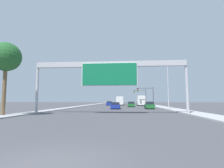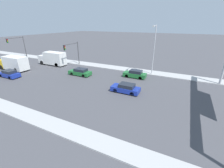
{
  "view_description": "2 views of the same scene",
  "coord_description": "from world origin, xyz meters",
  "px_view_note": "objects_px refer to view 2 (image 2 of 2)",
  "views": [
    {
      "loc": [
        2.2,
        -4.91,
        1.81
      ],
      "look_at": [
        0.0,
        22.18,
        4.32
      ],
      "focal_mm": 28.0,
      "sensor_mm": 36.0,
      "label": 1
    },
    {
      "loc": [
        -19.51,
        24.16,
        9.84
      ],
      "look_at": [
        -1.25,
        33.08,
        1.51
      ],
      "focal_mm": 24.0,
      "sensor_mm": 36.0,
      "label": 2
    }
  ],
  "objects_px": {
    "car_near_right": "(9,74)",
    "truck_box_primary": "(13,63)",
    "car_mid_center": "(80,72)",
    "street_lamp_right": "(154,47)",
    "car_far_right": "(126,88)",
    "truck_box_secondary": "(53,58)",
    "traffic_light_near_intersection": "(73,50)",
    "car_near_center": "(135,74)",
    "traffic_light_mid_block": "(19,44)"
  },
  "relations": [
    {
      "from": "car_far_right",
      "to": "car_near_right",
      "type": "bearing_deg",
      "value": 98.73
    },
    {
      "from": "car_mid_center",
      "to": "car_near_right",
      "type": "height_order",
      "value": "car_near_right"
    },
    {
      "from": "traffic_light_near_intersection",
      "to": "traffic_light_mid_block",
      "type": "height_order",
      "value": "traffic_light_mid_block"
    },
    {
      "from": "car_near_right",
      "to": "truck_box_primary",
      "type": "relative_size",
      "value": 0.57
    },
    {
      "from": "car_near_center",
      "to": "street_lamp_right",
      "type": "xyz_separation_m",
      "value": [
        3.02,
        -2.48,
        4.9
      ]
    },
    {
      "from": "car_mid_center",
      "to": "truck_box_primary",
      "type": "distance_m",
      "value": 15.88
    },
    {
      "from": "car_mid_center",
      "to": "car_near_right",
      "type": "bearing_deg",
      "value": 121.06
    },
    {
      "from": "car_mid_center",
      "to": "traffic_light_mid_block",
      "type": "relative_size",
      "value": 0.74
    },
    {
      "from": "car_near_center",
      "to": "car_near_right",
      "type": "relative_size",
      "value": 0.97
    },
    {
      "from": "car_far_right",
      "to": "car_mid_center",
      "type": "distance_m",
      "value": 11.7
    },
    {
      "from": "truck_box_primary",
      "to": "car_mid_center",
      "type": "bearing_deg",
      "value": -77.25
    },
    {
      "from": "truck_box_primary",
      "to": "traffic_light_near_intersection",
      "type": "distance_m",
      "value": 13.36
    },
    {
      "from": "car_far_right",
      "to": "truck_box_primary",
      "type": "height_order",
      "value": "truck_box_primary"
    },
    {
      "from": "car_mid_center",
      "to": "car_near_right",
      "type": "relative_size",
      "value": 1.03
    },
    {
      "from": "car_near_center",
      "to": "car_near_right",
      "type": "height_order",
      "value": "car_near_center"
    },
    {
      "from": "car_far_right",
      "to": "truck_box_primary",
      "type": "distance_m",
      "value": 26.65
    },
    {
      "from": "car_mid_center",
      "to": "truck_box_secondary",
      "type": "relative_size",
      "value": 0.61
    },
    {
      "from": "car_far_right",
      "to": "traffic_light_near_intersection",
      "type": "relative_size",
      "value": 0.76
    },
    {
      "from": "truck_box_primary",
      "to": "truck_box_secondary",
      "type": "height_order",
      "value": "truck_box_secondary"
    },
    {
      "from": "car_near_right",
      "to": "truck_box_primary",
      "type": "bearing_deg",
      "value": 47.67
    },
    {
      "from": "street_lamp_right",
      "to": "car_far_right",
      "type": "bearing_deg",
      "value": 170.56
    },
    {
      "from": "car_near_right",
      "to": "traffic_light_mid_block",
      "type": "bearing_deg",
      "value": 48.87
    },
    {
      "from": "truck_box_primary",
      "to": "traffic_light_mid_block",
      "type": "distance_m",
      "value": 13.44
    },
    {
      "from": "traffic_light_mid_block",
      "to": "truck_box_primary",
      "type": "bearing_deg",
      "value": -130.66
    },
    {
      "from": "traffic_light_mid_block",
      "to": "car_near_center",
      "type": "bearing_deg",
      "value": -92.53
    },
    {
      "from": "car_far_right",
      "to": "truck_box_secondary",
      "type": "relative_size",
      "value": 0.57
    },
    {
      "from": "car_mid_center",
      "to": "street_lamp_right",
      "type": "distance_m",
      "value": 15.21
    },
    {
      "from": "car_far_right",
      "to": "street_lamp_right",
      "type": "xyz_separation_m",
      "value": [
        10.02,
        -1.66,
        4.94
      ]
    },
    {
      "from": "car_far_right",
      "to": "truck_box_primary",
      "type": "bearing_deg",
      "value": 90.0
    },
    {
      "from": "truck_box_secondary",
      "to": "traffic_light_near_intersection",
      "type": "height_order",
      "value": "traffic_light_near_intersection"
    },
    {
      "from": "truck_box_primary",
      "to": "traffic_light_near_intersection",
      "type": "relative_size",
      "value": 1.38
    },
    {
      "from": "car_far_right",
      "to": "car_near_center",
      "type": "relative_size",
      "value": 1.0
    },
    {
      "from": "traffic_light_near_intersection",
      "to": "street_lamp_right",
      "type": "distance_m",
      "value": 18.43
    },
    {
      "from": "car_near_right",
      "to": "truck_box_secondary",
      "type": "relative_size",
      "value": 0.59
    },
    {
      "from": "car_near_center",
      "to": "truck_box_secondary",
      "type": "xyz_separation_m",
      "value": [
        0.0,
        21.27,
        0.94
      ]
    },
    {
      "from": "car_near_center",
      "to": "car_near_right",
      "type": "distance_m",
      "value": 24.35
    },
    {
      "from": "car_far_right",
      "to": "car_near_center",
      "type": "height_order",
      "value": "car_near_center"
    },
    {
      "from": "street_lamp_right",
      "to": "traffic_light_near_intersection",
      "type": "bearing_deg",
      "value": 94.61
    },
    {
      "from": "truck_box_secondary",
      "to": "traffic_light_near_intersection",
      "type": "xyz_separation_m",
      "value": [
        1.54,
        -5.46,
        2.25
      ]
    },
    {
      "from": "car_mid_center",
      "to": "traffic_light_near_intersection",
      "type": "relative_size",
      "value": 0.81
    },
    {
      "from": "truck_box_primary",
      "to": "truck_box_secondary",
      "type": "bearing_deg",
      "value": -32.98
    },
    {
      "from": "truck_box_primary",
      "to": "street_lamp_right",
      "type": "height_order",
      "value": "street_lamp_right"
    },
    {
      "from": "truck_box_secondary",
      "to": "car_mid_center",
      "type": "bearing_deg",
      "value": -107.77
    },
    {
      "from": "car_far_right",
      "to": "car_near_center",
      "type": "xyz_separation_m",
      "value": [
        7.0,
        0.82,
        0.04
      ]
    },
    {
      "from": "car_mid_center",
      "to": "traffic_light_near_intersection",
      "type": "bearing_deg",
      "value": 47.28
    },
    {
      "from": "car_far_right",
      "to": "traffic_light_near_intersection",
      "type": "height_order",
      "value": "traffic_light_near_intersection"
    },
    {
      "from": "street_lamp_right",
      "to": "truck_box_primary",
      "type": "bearing_deg",
      "value": 109.49
    },
    {
      "from": "car_mid_center",
      "to": "truck_box_secondary",
      "type": "xyz_separation_m",
      "value": [
        3.5,
        10.92,
        0.98
      ]
    },
    {
      "from": "truck_box_primary",
      "to": "street_lamp_right",
      "type": "distance_m",
      "value": 30.28
    },
    {
      "from": "car_near_center",
      "to": "car_mid_center",
      "type": "xyz_separation_m",
      "value": [
        -3.5,
        10.35,
        -0.04
      ]
    }
  ]
}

